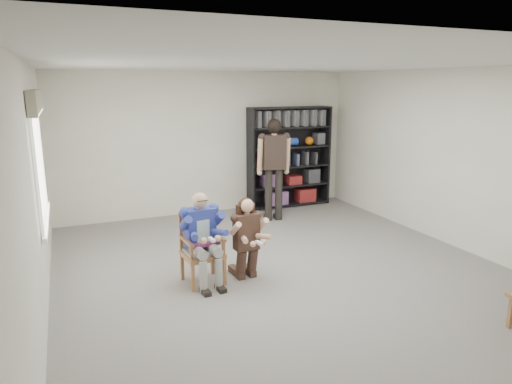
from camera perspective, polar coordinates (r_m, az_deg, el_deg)
name	(u,v)px	position (r m, az deg, el deg)	size (l,w,h in m)	color
room_shell	(288,174)	(5.98, 4.02, 2.23)	(6.00, 7.00, 2.80)	silver
floor	(286,274)	(6.40, 3.81, -10.18)	(6.00, 7.00, 0.01)	slate
window_left	(41,160)	(6.30, -25.32, 3.67)	(0.16, 2.00, 1.75)	white
armchair	(202,249)	(6.00, -6.71, -7.05)	(0.54, 0.53, 0.94)	olive
seated_man	(202,238)	(5.95, -6.75, -5.78)	(0.53, 0.73, 1.22)	navy
kneeling_woman	(247,239)	(6.04, -1.09, -5.92)	(0.47, 0.75, 1.12)	#3B2520
bookshelf	(289,157)	(9.68, 4.18, 4.35)	(1.80, 0.38, 2.10)	black
standing_man	(274,171)	(8.61, 2.25, 2.66)	(0.59, 0.33, 1.92)	black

